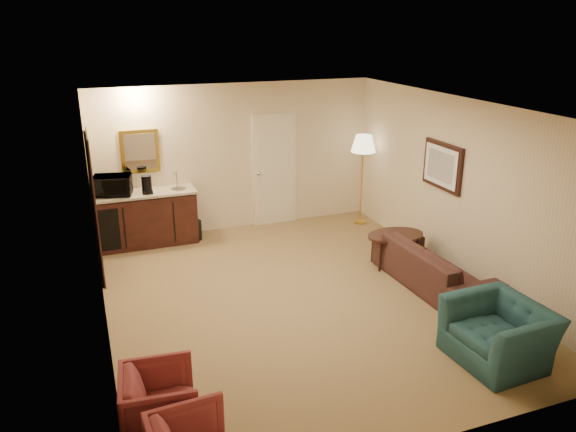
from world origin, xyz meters
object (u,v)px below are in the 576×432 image
(floor_lamp, at_px, (362,180))
(waste_bin, at_px, (194,230))
(coffee_table, at_px, (395,249))
(rose_chair_near, at_px, (159,399))
(coffee_maker, at_px, (147,185))
(microwave, at_px, (112,183))
(teal_armchair, at_px, (500,324))
(wetbar_cabinet, at_px, (147,218))
(sofa, at_px, (435,260))

(floor_lamp, bearing_deg, waste_bin, 175.38)
(coffee_table, xyz_separation_m, floor_lamp, (0.40, 1.90, 0.58))
(rose_chair_near, bearing_deg, coffee_table, -52.13)
(rose_chair_near, xyz_separation_m, floor_lamp, (4.34, 4.40, 0.49))
(coffee_table, distance_m, coffee_maker, 4.11)
(microwave, bearing_deg, coffee_maker, 0.05)
(teal_armchair, xyz_separation_m, floor_lamp, (0.66, 4.55, 0.38))
(coffee_table, xyz_separation_m, coffee_maker, (-3.42, 2.12, 0.81))
(wetbar_cabinet, distance_m, rose_chair_near, 4.75)
(wetbar_cabinet, distance_m, sofa, 4.72)
(sofa, height_order, coffee_maker, coffee_maker)
(sofa, height_order, coffee_table, sofa)
(coffee_table, xyz_separation_m, microwave, (-3.95, 2.23, 0.86))
(sofa, relative_size, coffee_table, 2.29)
(sofa, height_order, rose_chair_near, sofa)
(waste_bin, xyz_separation_m, coffee_maker, (-0.73, -0.03, 0.90))
(coffee_maker, bearing_deg, floor_lamp, -6.28)
(coffee_table, bearing_deg, waste_bin, 141.34)
(sofa, bearing_deg, coffee_maker, 48.55)
(sofa, xyz_separation_m, coffee_table, (-0.15, 0.83, -0.14))
(wetbar_cabinet, relative_size, sofa, 0.80)
(rose_chair_near, bearing_deg, microwave, 5.59)
(rose_chair_near, xyz_separation_m, coffee_table, (3.94, 2.50, -0.09))
(sofa, bearing_deg, rose_chair_near, 110.27)
(floor_lamp, xyz_separation_m, microwave, (-4.35, 0.33, 0.28))
(waste_bin, distance_m, coffee_maker, 1.16)
(sofa, xyz_separation_m, floor_lamp, (0.25, 2.73, 0.43))
(rose_chair_near, relative_size, coffee_maker, 2.28)
(wetbar_cabinet, bearing_deg, microwave, 178.71)
(waste_bin, height_order, microwave, microwave)
(sofa, xyz_separation_m, microwave, (-4.10, 3.06, 0.72))
(waste_bin, bearing_deg, coffee_maker, -177.62)
(floor_lamp, distance_m, microwave, 4.37)
(wetbar_cabinet, distance_m, teal_armchair, 5.82)
(coffee_maker, bearing_deg, sofa, -42.57)
(teal_armchair, height_order, floor_lamp, floor_lamp)
(rose_chair_near, height_order, coffee_table, rose_chair_near)
(coffee_table, relative_size, waste_bin, 2.69)
(wetbar_cabinet, xyz_separation_m, coffee_table, (3.45, -2.22, -0.20))
(teal_armchair, xyz_separation_m, coffee_table, (0.26, 2.65, -0.19))
(teal_armchair, bearing_deg, microwave, -145.99)
(floor_lamp, distance_m, coffee_maker, 3.84)
(sofa, relative_size, rose_chair_near, 2.98)
(sofa, distance_m, coffee_maker, 4.68)
(waste_bin, bearing_deg, floor_lamp, -4.62)
(teal_armchair, distance_m, waste_bin, 5.39)
(teal_armchair, height_order, coffee_maker, coffee_maker)
(sofa, height_order, floor_lamp, floor_lamp)
(sofa, xyz_separation_m, waste_bin, (-2.84, 2.98, -0.24))
(coffee_table, bearing_deg, floor_lamp, 78.13)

